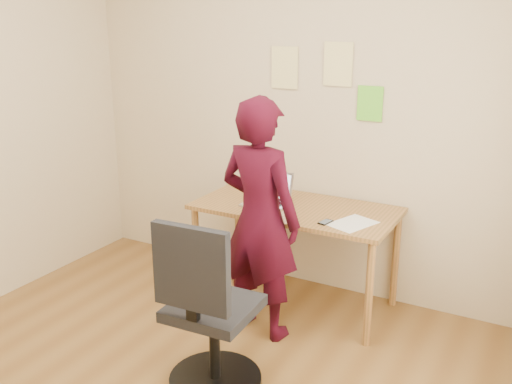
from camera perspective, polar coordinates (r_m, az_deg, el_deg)
The scene contains 10 objects.
room at distance 2.80m, azimuth -11.74°, elevation 3.14°, with size 3.58×3.58×2.78m.
desk at distance 4.02m, azimuth 3.97°, elevation -2.62°, with size 1.40×0.70×0.74m.
laptop at distance 4.03m, azimuth 1.19°, elevation -0.50°, with size 0.31×0.27×0.22m.
paper_sheet at distance 3.71m, azimuth 9.62°, elevation -3.11°, with size 0.21×0.30×0.00m, color white.
phone at distance 3.70m, azimuth 6.97°, elevation -3.00°, with size 0.08×0.12×0.01m.
wall_note_left at distance 4.24m, azimuth 2.88°, elevation 12.32°, with size 0.21×0.00×0.30m, color #F1E390.
wall_note_mid at distance 4.08m, azimuth 8.21°, elevation 12.54°, with size 0.21×0.00×0.30m, color #F1E390.
wall_note_right at distance 4.03m, azimuth 11.32°, elevation 8.66°, with size 0.18×0.00×0.24m, color #68D830.
office_chair at distance 3.19m, azimuth -4.85°, elevation -12.52°, with size 0.53×0.53×1.02m.
person at distance 3.60m, azimuth 0.39°, elevation -2.74°, with size 0.57×0.38×1.57m, color #340714.
Camera 1 is at (1.78, -2.06, 2.02)m, focal length 40.00 mm.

